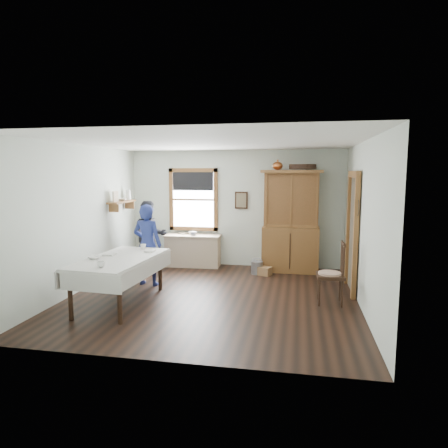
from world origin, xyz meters
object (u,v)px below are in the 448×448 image
at_px(dining_table, 120,281).
at_px(wicker_basket, 264,271).
at_px(figure_dark, 150,239).
at_px(woman_blue, 148,248).
at_px(spindle_chair, 330,273).
at_px(china_hutch, 291,221).
at_px(work_counter, 193,251).
at_px(pail, 257,268).

distance_m(dining_table, wicker_basket, 3.22).
bearing_deg(figure_dark, woman_blue, -101.16).
bearing_deg(woman_blue, wicker_basket, -145.84).
xyz_separation_m(dining_table, spindle_chair, (3.46, 0.66, 0.14)).
bearing_deg(china_hutch, dining_table, -134.03).
distance_m(work_counter, dining_table, 2.88).
distance_m(china_hutch, pail, 1.27).
height_order(dining_table, spindle_chair, spindle_chair).
xyz_separation_m(china_hutch, woman_blue, (-2.71, -1.63, -0.39)).
bearing_deg(dining_table, woman_blue, 88.19).
xyz_separation_m(work_counter, woman_blue, (-0.45, -1.68, 0.37)).
relative_size(wicker_basket, figure_dark, 0.21).
distance_m(wicker_basket, figure_dark, 2.62).
height_order(dining_table, woman_blue, woman_blue).
height_order(pail, figure_dark, figure_dark).
relative_size(spindle_chair, figure_dark, 0.73).
xyz_separation_m(spindle_chair, wicker_basket, (-1.26, 1.66, -0.44)).
relative_size(china_hutch, dining_table, 1.14).
bearing_deg(woman_blue, work_counter, -99.26).
relative_size(work_counter, figure_dark, 0.89).
bearing_deg(wicker_basket, figure_dark, -178.16).
distance_m(dining_table, woman_blue, 1.21).
xyz_separation_m(pail, wicker_basket, (0.15, -0.07, -0.05)).
height_order(china_hutch, wicker_basket, china_hutch).
bearing_deg(work_counter, china_hutch, -3.45).
height_order(pail, wicker_basket, pail).
height_order(woman_blue, figure_dark, woman_blue).
bearing_deg(spindle_chair, pail, 126.82).
xyz_separation_m(china_hutch, spindle_chair, (0.71, -2.13, -0.60)).
bearing_deg(wicker_basket, work_counter, 163.26).
relative_size(spindle_chair, wicker_basket, 3.44).
height_order(pail, woman_blue, woman_blue).
bearing_deg(spindle_chair, wicker_basket, 124.73).
xyz_separation_m(work_counter, dining_table, (-0.49, -2.84, 0.02)).
relative_size(work_counter, dining_table, 0.66).
distance_m(spindle_chair, wicker_basket, 2.13).
height_order(work_counter, woman_blue, woman_blue).
relative_size(work_counter, pail, 4.68).
xyz_separation_m(china_hutch, dining_table, (-2.75, -2.79, -0.73)).
bearing_deg(pail, woman_blue, -148.43).
relative_size(dining_table, wicker_basket, 6.40).
bearing_deg(dining_table, china_hutch, 45.48).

